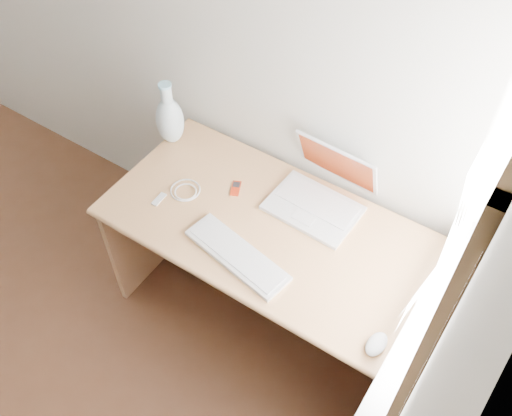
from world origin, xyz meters
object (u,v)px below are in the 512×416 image
Objects in this scene: external_keyboard at (237,255)px; desk at (279,243)px; laptop at (320,193)px; vase at (170,119)px.

desk is at bearing 95.87° from external_keyboard.
vase is at bearing -174.48° from laptop.
external_keyboard is at bearing -104.37° from laptop.
vase is (-0.74, -0.04, 0.07)m from laptop.
external_keyboard is (-0.13, -0.42, -0.05)m from laptop.
desk is 0.31m from laptop.
laptop reaches higher than external_keyboard.
vase is at bearing 159.14° from external_keyboard.
external_keyboard is 1.47× the size of vase.
external_keyboard is at bearing -94.62° from desk.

